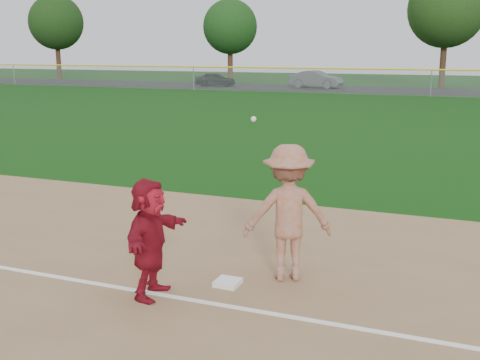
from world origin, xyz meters
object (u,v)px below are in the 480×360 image
at_px(car_left, 216,79).
at_px(car_mid, 316,79).
at_px(first_base, 228,283).
at_px(base_runner, 150,238).

height_order(car_left, car_mid, car_mid).
distance_m(car_left, car_mid, 9.75).
bearing_deg(car_left, first_base, -167.02).
xyz_separation_m(first_base, car_mid, (-11.05, 46.37, 0.74)).
distance_m(first_base, car_left, 49.97).
bearing_deg(first_base, car_mid, 103.40).
relative_size(first_base, car_mid, 0.08).
height_order(base_runner, car_left, base_runner).
xyz_separation_m(first_base, base_runner, (-0.87, -0.77, 0.83)).
xyz_separation_m(base_runner, car_left, (-19.88, 46.22, -0.23)).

